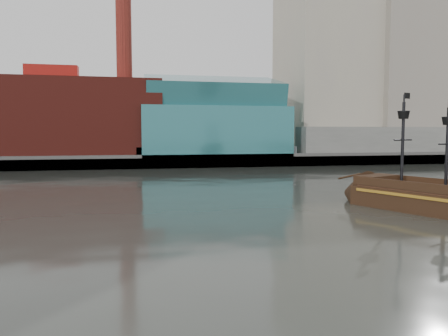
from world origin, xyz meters
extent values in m
plane|color=#2D302A|center=(0.00, 0.00, 0.00)|extent=(400.00, 400.00, 0.00)
cube|color=slate|center=(0.00, 92.00, 1.00)|extent=(220.00, 60.00, 2.00)
cube|color=#4C4C49|center=(0.00, 62.50, 1.30)|extent=(220.00, 1.00, 2.60)
cube|color=maroon|center=(-22.00, 72.00, 9.50)|extent=(42.00, 18.00, 15.00)
cube|color=#2E757B|center=(10.00, 70.00, 7.00)|extent=(30.00, 16.00, 10.00)
cube|color=#AEA790|center=(40.00, 80.00, 25.00)|extent=(20.00, 22.00, 46.00)
cube|color=gray|center=(58.00, 76.00, 21.00)|extent=(18.00, 18.00, 38.00)
cube|color=#AEA790|center=(50.00, 97.00, 28.00)|extent=(24.00, 20.00, 52.00)
cube|color=slate|center=(48.00, 66.00, 5.00)|extent=(40.00, 6.00, 6.00)
cylinder|color=maroon|center=(-8.00, 74.00, 28.00)|extent=(3.20, 3.20, 22.00)
cube|color=#2E757B|center=(10.00, 70.00, 15.00)|extent=(28.00, 14.94, 8.78)
cube|color=#A3251B|center=(75.00, 82.00, 33.00)|extent=(5.00, 2.50, 2.50)
cube|color=black|center=(17.49, 12.60, 0.56)|extent=(8.68, 12.23, 2.45)
cube|color=#532F1E|center=(17.49, 12.60, 1.93)|extent=(7.81, 11.01, 0.28)
cube|color=black|center=(15.75, 16.77, 2.26)|extent=(4.56, 3.62, 0.94)
cylinder|color=black|center=(16.25, 13.62, 5.74)|extent=(0.34, 0.34, 7.34)
cylinder|color=black|center=(18.92, 11.37, 5.46)|extent=(0.34, 0.34, 6.78)
cone|color=black|center=(16.25, 13.62, 8.28)|extent=(1.35, 1.35, 0.66)
cone|color=black|center=(18.92, 11.37, 7.72)|extent=(1.35, 1.35, 0.66)
cube|color=black|center=(16.64, 13.78, 9.97)|extent=(0.79, 0.35, 0.52)
camera|label=1|loc=(-7.17, -20.50, 6.73)|focal=35.00mm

